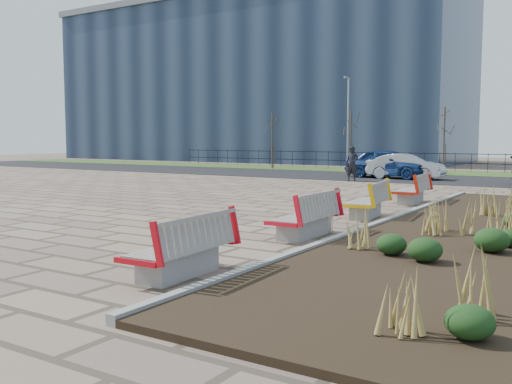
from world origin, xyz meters
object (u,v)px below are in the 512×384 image
Objects in this scene: bench_b at (303,215)px; bench_d at (411,189)px; pedestrian at (352,164)px; bench_c at (366,200)px; lamp_west at (348,125)px; car_blue at (388,163)px; bench_a at (179,245)px; litter_bin at (324,215)px; car_silver at (406,166)px.

bench_d is (0.00, 7.82, 0.00)m from bench_b.
bench_b is 1.17× the size of pedestrian.
bench_c is 1.00× the size of bench_d.
pedestrian is at bearing 108.89° from bench_b.
pedestrian reaches higher than bench_c.
bench_b is 0.35× the size of lamp_west.
bench_c is 16.01m from car_blue.
bench_a is 4.25m from bench_b.
litter_bin is (0.08, -2.83, -0.09)m from bench_c.
bench_b is 1.00× the size of bench_d.
bench_c is at bearing -65.44° from lamp_west.
lamp_west is at bearing 51.82° from car_blue.
bench_d is 1.17× the size of pedestrian.
bench_c is 1.17× the size of pedestrian.
lamp_west is at bearing 48.28° from car_silver.
pedestrian is 8.63m from lamp_west.
bench_a is at bearing -90.25° from bench_b.
bench_d is at bearing -149.68° from car_blue.
bench_a is 0.45× the size of car_blue.
litter_bin is at bearing -169.33° from car_silver.
bench_d is (0.00, 4.09, 0.00)m from bench_c.
bench_b is 1.00× the size of bench_c.
car_blue is at bearing 98.92° from bench_a.
car_blue is at bearing 104.80° from litter_bin.
bench_b is at bearing -93.66° from bench_d.
bench_a is 23.75m from car_blue.
bench_b is 3.72m from bench_c.
car_silver is at bearing 104.80° from bench_d.
car_silver is 0.67× the size of lamp_west.
pedestrian is at bearing 173.76° from car_blue.
litter_bin is at bearing -95.91° from bench_c.
car_blue is at bearing 109.15° from bench_d.
bench_a is 1.17× the size of pedestrian.
lamp_west is (-4.29, 4.39, 2.22)m from car_blue.
bench_b is 2.59× the size of litter_bin.
car_blue is at bearing 103.66° from bench_b.
bench_d is at bearing 82.56° from bench_c.
bench_a is at bearing -84.35° from pedestrian.
car_blue is (-4.71, 19.02, 0.32)m from bench_b.
bench_a and bench_b have the same top height.
lamp_west reaches higher than bench_d.
car_silver is at bearing 49.63° from pedestrian.
pedestrian is at bearing 120.78° from bench_d.
pedestrian is (-5.49, 20.08, 0.40)m from bench_a.
lamp_west is (-9.08, 22.52, 2.63)m from litter_bin.
lamp_west reaches higher than bench_c.
bench_c is 21.80m from lamp_west.
bench_b and bench_d have the same top height.
bench_d is at bearing 89.75° from bench_b.
car_silver reaches higher than litter_bin.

